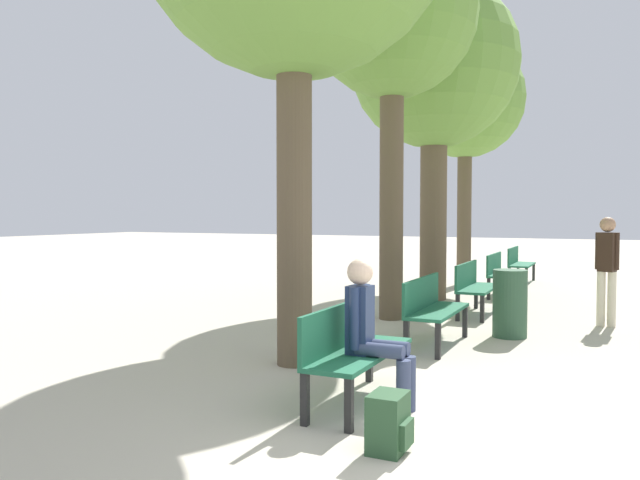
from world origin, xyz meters
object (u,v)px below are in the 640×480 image
object	(u,v)px
bench_row_2	(474,284)
person_seated	(373,329)
bench_row_0	(351,345)
trash_bin	(510,303)
bench_row_1	(431,305)
tree_row_3	(465,101)
bench_row_3	(500,271)
bench_row_4	(518,262)
tree_row_1	(392,18)
backpack	(389,423)
tree_row_2	(434,68)
pedestrian_near	(607,264)

from	to	relation	value
bench_row_2	person_seated	world-z (taller)	person_seated
bench_row_0	trash_bin	bearing A→B (deg)	77.24
bench_row_2	bench_row_1	bearing A→B (deg)	-90.00
tree_row_3	person_seated	world-z (taller)	tree_row_3
bench_row_3	bench_row_4	size ratio (longest dim) A/B	1.00
bench_row_1	tree_row_1	size ratio (longest dim) A/B	0.25
bench_row_3	person_seated	size ratio (longest dim) A/B	1.18
person_seated	trash_bin	bearing A→B (deg)	80.89
bench_row_0	backpack	size ratio (longest dim) A/B	3.68
bench_row_1	bench_row_3	bearing A→B (deg)	90.00
bench_row_0	trash_bin	world-z (taller)	trash_bin
tree_row_2	pedestrian_near	bearing A→B (deg)	-29.97
person_seated	tree_row_3	bearing A→B (deg)	97.83
tree_row_2	tree_row_3	size ratio (longest dim) A/B	1.08
person_seated	trash_bin	xyz separation A→B (m)	(0.59, 3.71, -0.23)
bench_row_4	pedestrian_near	world-z (taller)	pedestrian_near
backpack	trash_bin	world-z (taller)	trash_bin
bench_row_4	tree_row_2	distance (m)	5.57
tree_row_2	bench_row_2	bearing A→B (deg)	-54.50
backpack	pedestrian_near	world-z (taller)	pedestrian_near
person_seated	backpack	distance (m)	1.09
bench_row_3	tree_row_1	size ratio (longest dim) A/B	0.25
bench_row_1	backpack	size ratio (longest dim) A/B	3.68
bench_row_4	person_seated	distance (m)	10.67
bench_row_1	bench_row_3	xyz separation A→B (m)	(0.00, 5.30, 0.00)
bench_row_0	bench_row_3	world-z (taller)	same
bench_row_1	bench_row_2	size ratio (longest dim) A/B	1.00
tree_row_3	trash_bin	world-z (taller)	tree_row_3
backpack	pedestrian_near	distance (m)	6.19
backpack	tree_row_3	bearing A→B (deg)	99.57
pedestrian_near	person_seated	bearing A→B (deg)	-108.98
bench_row_1	backpack	world-z (taller)	bench_row_1
bench_row_0	tree_row_1	size ratio (longest dim) A/B	0.25
tree_row_3	pedestrian_near	world-z (taller)	tree_row_3
bench_row_2	pedestrian_near	xyz separation A→B (m)	(1.99, -0.24, 0.42)
trash_bin	person_seated	bearing A→B (deg)	-99.11
bench_row_0	tree_row_3	distance (m)	10.37
bench_row_4	trash_bin	size ratio (longest dim) A/B	1.66
trash_bin	bench_row_3	bearing A→B (deg)	100.79
bench_row_0	trash_bin	distance (m)	3.72
bench_row_0	person_seated	bearing A→B (deg)	-18.82
bench_row_2	tree_row_3	bearing A→B (deg)	104.37
bench_row_3	person_seated	distance (m)	8.03
pedestrian_near	tree_row_1	bearing A→B (deg)	-166.64
tree_row_3	pedestrian_near	size ratio (longest dim) A/B	3.51
bench_row_3	pedestrian_near	xyz separation A→B (m)	(1.99, -2.89, 0.42)
pedestrian_near	bench_row_3	bearing A→B (deg)	124.62
bench_row_2	trash_bin	size ratio (longest dim) A/B	1.66
tree_row_1	pedestrian_near	world-z (taller)	tree_row_1
tree_row_3	backpack	size ratio (longest dim) A/B	13.79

